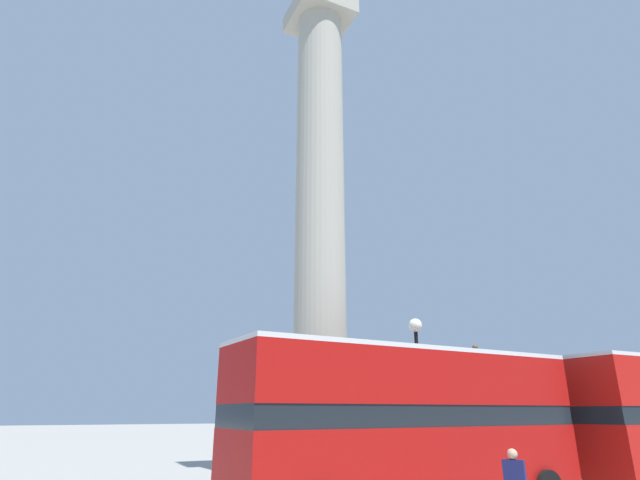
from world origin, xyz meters
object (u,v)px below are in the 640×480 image
monument_column (320,267)px  bus_a (412,419)px  equestrian_statue (484,434)px  street_lamp (418,376)px

monument_column → bus_a: (0.32, -5.27, -5.73)m
monument_column → equestrian_statue: 11.92m
monument_column → street_lamp: bearing=-31.5°
bus_a → street_lamp: (2.78, 3.36, 1.44)m
equestrian_statue → street_lamp: (-6.61, -4.10, 2.25)m
monument_column → bus_a: size_ratio=2.09×
street_lamp → monument_column: bearing=148.5°
monument_column → street_lamp: monument_column is taller
equestrian_statue → street_lamp: bearing=-126.4°
monument_column → street_lamp: size_ratio=3.77×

